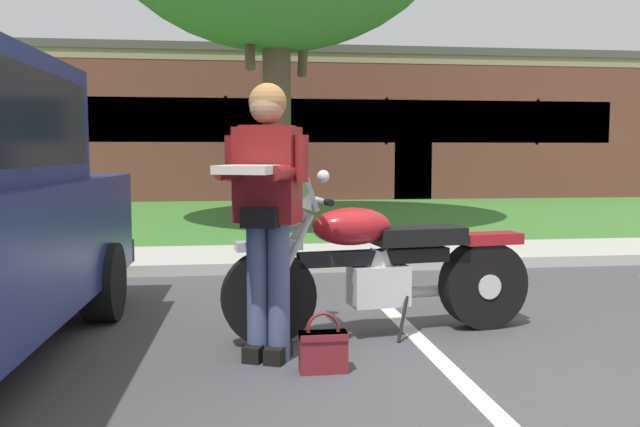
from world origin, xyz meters
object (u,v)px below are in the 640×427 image
at_px(handbag, 323,348).
at_px(hedge_center_right, 394,176).
at_px(motorcycle, 392,266).
at_px(brick_building, 228,131).
at_px(hedge_center_left, 246,177).
at_px(hedge_left, 89,178).
at_px(hedge_right, 534,175).
at_px(rider_person, 266,198).

bearing_deg(handbag, hedge_center_right, 74.47).
distance_m(motorcycle, brick_building, 17.76).
height_order(motorcycle, hedge_center_left, motorcycle).
bearing_deg(handbag, brick_building, 92.13).
relative_size(handbag, hedge_center_left, 0.14).
relative_size(handbag, brick_building, 0.01).
bearing_deg(hedge_center_left, brick_building, 95.72).
relative_size(hedge_left, hedge_right, 1.01).
distance_m(hedge_center_left, brick_building, 5.11).
bearing_deg(brick_building, hedge_center_right, -47.90).
xyz_separation_m(motorcycle, handbag, (-0.59, -0.74, -0.34)).
bearing_deg(motorcycle, hedge_center_left, 93.50).
xyz_separation_m(handbag, brick_building, (-0.69, 18.39, 1.86)).
relative_size(hedge_center_left, hedge_center_right, 0.93).
xyz_separation_m(rider_person, brick_building, (-0.37, 18.12, 0.99)).
distance_m(hedge_center_right, hedge_right, 3.94).
height_order(motorcycle, hedge_left, motorcycle).
height_order(motorcycle, handbag, motorcycle).
distance_m(rider_person, handbag, 0.96).
distance_m(handbag, hedge_right, 15.53).
bearing_deg(hedge_center_right, rider_person, -107.08).
height_order(handbag, hedge_right, hedge_right).
bearing_deg(motorcycle, brick_building, 94.12).
distance_m(handbag, hedge_center_right, 14.01).
relative_size(hedge_center_left, brick_building, 0.11).
bearing_deg(brick_building, hedge_left, -125.12).
relative_size(hedge_left, brick_building, 0.11).
distance_m(rider_person, hedge_left, 13.76).
bearing_deg(brick_building, hedge_center_left, -84.28).
distance_m(motorcycle, hedge_center_right, 13.14).
bearing_deg(brick_building, motorcycle, -85.88).
relative_size(hedge_center_left, hedge_right, 1.01).
xyz_separation_m(hedge_center_right, brick_building, (-4.43, 4.91, 1.35)).
distance_m(hedge_center_left, hedge_right, 7.88).
relative_size(handbag, hedge_left, 0.14).
bearing_deg(hedge_center_left, hedge_center_right, -0.00).
height_order(hedge_center_left, hedge_right, same).
distance_m(handbag, brick_building, 18.50).
bearing_deg(hedge_center_right, hedge_center_left, 180.00).
height_order(motorcycle, hedge_center_right, motorcycle).
bearing_deg(hedge_left, brick_building, 54.88).
height_order(hedge_left, hedge_center_right, same).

